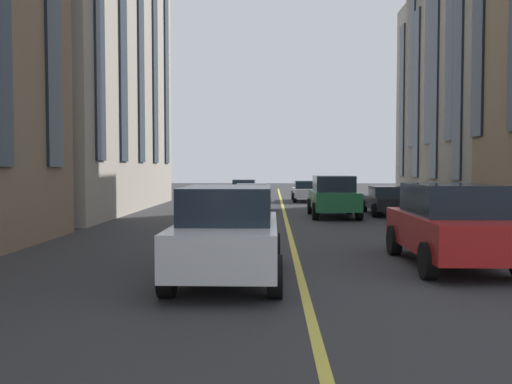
% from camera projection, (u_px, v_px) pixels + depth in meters
% --- Properties ---
extents(lane_centre_line, '(80.00, 0.16, 0.01)m').
position_uv_depth(lane_centre_line, '(290.00, 236.00, 17.96)').
color(lane_centre_line, '#D8C64C').
rests_on(lane_centre_line, ground_plane).
extents(car_white_near, '(4.40, 1.95, 1.37)m').
position_uv_depth(car_white_near, '(244.00, 189.00, 39.61)').
color(car_white_near, silver).
rests_on(car_white_near, ground_plane).
extents(car_red_mid, '(4.70, 2.14, 1.88)m').
position_uv_depth(car_red_mid, '(451.00, 224.00, 12.48)').
color(car_red_mid, '#B21E1E').
rests_on(car_red_mid, ground_plane).
extents(car_silver_trailing, '(3.90, 1.89, 1.40)m').
position_uv_depth(car_silver_trailing, '(251.00, 197.00, 28.54)').
color(car_silver_trailing, '#B7BABF').
rests_on(car_silver_trailing, ground_plane).
extents(car_green_parked_b, '(4.70, 2.14, 1.88)m').
position_uv_depth(car_green_parked_b, '(333.00, 196.00, 24.88)').
color(car_green_parked_b, '#1E6038').
rests_on(car_green_parked_b, ground_plane).
extents(car_black_far, '(4.40, 1.95, 1.37)m').
position_uv_depth(car_black_far, '(388.00, 200.00, 25.95)').
color(car_black_far, black).
rests_on(car_black_far, ground_plane).
extents(car_white_oncoming, '(4.40, 1.95, 1.37)m').
position_uv_depth(car_white_oncoming, '(307.00, 191.00, 36.43)').
color(car_white_oncoming, silver).
rests_on(car_white_oncoming, ground_plane).
extents(car_white_parked_a, '(4.70, 2.14, 1.88)m').
position_uv_depth(car_white_parked_a, '(228.00, 232.00, 10.96)').
color(car_white_parked_a, silver).
rests_on(car_white_parked_a, ground_plane).
extents(building_left_far, '(17.10, 13.34, 18.11)m').
position_uv_depth(building_left_far, '(15.00, 38.00, 28.55)').
color(building_left_far, '#A89E8E').
rests_on(building_left_far, ground_plane).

